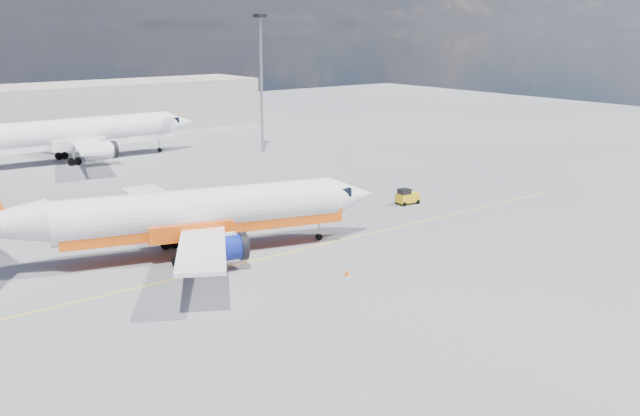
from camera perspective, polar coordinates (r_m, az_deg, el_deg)
ground at (r=53.28m, az=-1.06°, el=-4.46°), size 240.00×240.00×0.00m
taxi_line at (r=55.59m, az=-2.91°, el=-3.66°), size 70.00×0.15×0.01m
terminal_main at (r=121.37m, az=-20.92°, el=7.26°), size 70.00×14.00×8.00m
main_jet at (r=55.01m, az=-10.64°, el=-0.49°), size 32.95×25.14×9.96m
second_jet at (r=97.50m, az=-19.11°, el=5.61°), size 35.45×28.06×10.75m
gse_tug at (r=71.03m, az=6.97°, el=0.91°), size 2.34×1.57×1.59m
traffic_cone at (r=50.61m, az=2.17°, el=-5.19°), size 0.40×0.40×0.56m
floodlight_mast at (r=98.49m, az=-4.74°, el=10.87°), size 1.36×1.36×18.62m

